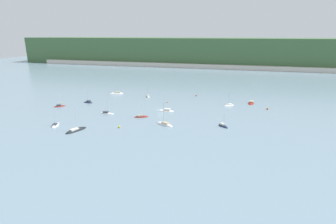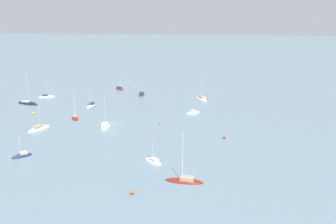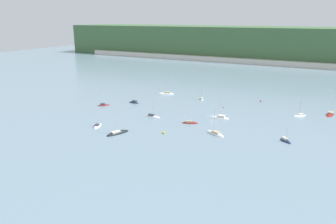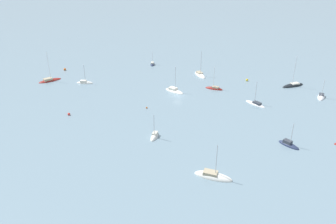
{
  "view_description": "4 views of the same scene",
  "coord_description": "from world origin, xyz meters",
  "px_view_note": "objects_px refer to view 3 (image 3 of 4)",
  "views": [
    {
      "loc": [
        35.42,
        -114.52,
        34.9
      ],
      "look_at": [
        7.93,
        -15.18,
        3.9
      ],
      "focal_mm": 28.0,
      "sensor_mm": 36.0,
      "label": 1
    },
    {
      "loc": [
        132.91,
        29.15,
        38.59
      ],
      "look_at": [
        -0.41,
        16.45,
        3.95
      ],
      "focal_mm": 50.0,
      "sensor_mm": 36.0,
      "label": 2
    },
    {
      "loc": [
        42.94,
        -121.66,
        38.93
      ],
      "look_at": [
        -16.71,
        -8.27,
        1.54
      ],
      "focal_mm": 35.0,
      "sensor_mm": 36.0,
      "label": 3
    },
    {
      "loc": [
        -69.14,
        70.89,
        42.31
      ],
      "look_at": [
        -12.13,
        16.03,
        3.68
      ],
      "focal_mm": 35.0,
      "sensor_mm": 36.0,
      "label": 4
    }
  ],
  "objects_px": {
    "sailboat_5": "(134,103)",
    "sailboat_1": "(104,105)",
    "sailboat_3": "(285,141)",
    "sailboat_6": "(97,126)",
    "sailboat_12": "(300,116)",
    "mooring_buoy_1": "(261,101)",
    "sailboat_10": "(202,99)",
    "mooring_buoy_3": "(223,107)",
    "sailboat_8": "(152,116)",
    "sailboat_0": "(330,114)",
    "sailboat_9": "(190,123)",
    "sailboat_7": "(220,118)",
    "mooring_buoy_4": "(106,102)",
    "mooring_buoy_2": "(164,133)",
    "sailboat_2": "(215,134)",
    "sailboat_4": "(166,94)",
    "sailboat_11": "(118,133)"
  },
  "relations": [
    {
      "from": "sailboat_10",
      "to": "mooring_buoy_4",
      "type": "relative_size",
      "value": 13.52
    },
    {
      "from": "sailboat_10",
      "to": "mooring_buoy_4",
      "type": "height_order",
      "value": "sailboat_10"
    },
    {
      "from": "sailboat_0",
      "to": "mooring_buoy_1",
      "type": "distance_m",
      "value": 31.68
    },
    {
      "from": "sailboat_3",
      "to": "sailboat_6",
      "type": "distance_m",
      "value": 65.98
    },
    {
      "from": "sailboat_9",
      "to": "mooring_buoy_1",
      "type": "height_order",
      "value": "sailboat_9"
    },
    {
      "from": "mooring_buoy_1",
      "to": "sailboat_10",
      "type": "bearing_deg",
      "value": -160.13
    },
    {
      "from": "sailboat_4",
      "to": "sailboat_10",
      "type": "distance_m",
      "value": 20.95
    },
    {
      "from": "sailboat_0",
      "to": "sailboat_9",
      "type": "relative_size",
      "value": 1.31
    },
    {
      "from": "mooring_buoy_4",
      "to": "mooring_buoy_3",
      "type": "bearing_deg",
      "value": 17.06
    },
    {
      "from": "sailboat_4",
      "to": "mooring_buoy_4",
      "type": "height_order",
      "value": "sailboat_4"
    },
    {
      "from": "sailboat_6",
      "to": "mooring_buoy_1",
      "type": "height_order",
      "value": "sailboat_6"
    },
    {
      "from": "sailboat_5",
      "to": "mooring_buoy_4",
      "type": "xyz_separation_m",
      "value": [
        -12.48,
        -4.93,
        0.13
      ]
    },
    {
      "from": "sailboat_7",
      "to": "sailboat_10",
      "type": "relative_size",
      "value": 1.33
    },
    {
      "from": "sailboat_8",
      "to": "sailboat_10",
      "type": "height_order",
      "value": "sailboat_8"
    },
    {
      "from": "sailboat_9",
      "to": "sailboat_12",
      "type": "distance_m",
      "value": 46.25
    },
    {
      "from": "sailboat_7",
      "to": "mooring_buoy_1",
      "type": "xyz_separation_m",
      "value": [
        8.37,
        34.62,
        0.23
      ]
    },
    {
      "from": "sailboat_4",
      "to": "mooring_buoy_2",
      "type": "height_order",
      "value": "sailboat_4"
    },
    {
      "from": "sailboat_0",
      "to": "sailboat_11",
      "type": "bearing_deg",
      "value": -39.55
    },
    {
      "from": "sailboat_0",
      "to": "sailboat_12",
      "type": "relative_size",
      "value": 1.47
    },
    {
      "from": "sailboat_0",
      "to": "sailboat_9",
      "type": "xyz_separation_m",
      "value": [
        -46.76,
        -37.23,
        -0.03
      ]
    },
    {
      "from": "sailboat_2",
      "to": "sailboat_3",
      "type": "height_order",
      "value": "sailboat_2"
    },
    {
      "from": "sailboat_11",
      "to": "sailboat_12",
      "type": "relative_size",
      "value": 1.56
    },
    {
      "from": "sailboat_5",
      "to": "sailboat_1",
      "type": "bearing_deg",
      "value": 50.96
    },
    {
      "from": "sailboat_7",
      "to": "mooring_buoy_4",
      "type": "relative_size",
      "value": 17.98
    },
    {
      "from": "sailboat_2",
      "to": "mooring_buoy_4",
      "type": "relative_size",
      "value": 19.53
    },
    {
      "from": "sailboat_10",
      "to": "mooring_buoy_3",
      "type": "xyz_separation_m",
      "value": [
        14.38,
        -9.65,
        0.15
      ]
    },
    {
      "from": "sailboat_4",
      "to": "mooring_buoy_3",
      "type": "bearing_deg",
      "value": 135.8
    },
    {
      "from": "sailboat_1",
      "to": "sailboat_8",
      "type": "distance_m",
      "value": 28.83
    },
    {
      "from": "sailboat_10",
      "to": "mooring_buoy_2",
      "type": "distance_m",
      "value": 51.76
    },
    {
      "from": "sailboat_2",
      "to": "sailboat_11",
      "type": "height_order",
      "value": "sailboat_11"
    },
    {
      "from": "sailboat_2",
      "to": "mooring_buoy_2",
      "type": "distance_m",
      "value": 17.71
    },
    {
      "from": "sailboat_3",
      "to": "sailboat_8",
      "type": "bearing_deg",
      "value": -139.08
    },
    {
      "from": "mooring_buoy_2",
      "to": "sailboat_12",
      "type": "bearing_deg",
      "value": 48.29
    },
    {
      "from": "sailboat_1",
      "to": "sailboat_8",
      "type": "xyz_separation_m",
      "value": [
        28.48,
        -4.5,
        -0.01
      ]
    },
    {
      "from": "sailboat_3",
      "to": "sailboat_10",
      "type": "bearing_deg",
      "value": -176.16
    },
    {
      "from": "sailboat_0",
      "to": "sailboat_4",
      "type": "height_order",
      "value": "sailboat_0"
    },
    {
      "from": "sailboat_8",
      "to": "mooring_buoy_2",
      "type": "bearing_deg",
      "value": -44.07
    },
    {
      "from": "sailboat_1",
      "to": "sailboat_11",
      "type": "xyz_separation_m",
      "value": [
        27.91,
        -27.48,
        -0.05
      ]
    },
    {
      "from": "sailboat_5",
      "to": "sailboat_12",
      "type": "xyz_separation_m",
      "value": [
        71.63,
        13.51,
        -0.04
      ]
    },
    {
      "from": "sailboat_0",
      "to": "mooring_buoy_4",
      "type": "xyz_separation_m",
      "value": [
        -95.02,
        -26.45,
        0.13
      ]
    },
    {
      "from": "sailboat_5",
      "to": "sailboat_8",
      "type": "bearing_deg",
      "value": 145.34
    },
    {
      "from": "sailboat_10",
      "to": "sailboat_3",
      "type": "bearing_deg",
      "value": -161.93
    },
    {
      "from": "mooring_buoy_1",
      "to": "sailboat_4",
      "type": "bearing_deg",
      "value": -171.17
    },
    {
      "from": "sailboat_4",
      "to": "sailboat_9",
      "type": "bearing_deg",
      "value": 103.0
    },
    {
      "from": "sailboat_4",
      "to": "sailboat_12",
      "type": "bearing_deg",
      "value": 146.29
    },
    {
      "from": "sailboat_7",
      "to": "sailboat_11",
      "type": "relative_size",
      "value": 0.8
    },
    {
      "from": "sailboat_1",
      "to": "sailboat_12",
      "type": "distance_m",
      "value": 84.71
    },
    {
      "from": "sailboat_3",
      "to": "sailboat_4",
      "type": "height_order",
      "value": "sailboat_4"
    },
    {
      "from": "sailboat_7",
      "to": "mooring_buoy_4",
      "type": "height_order",
      "value": "sailboat_7"
    },
    {
      "from": "mooring_buoy_1",
      "to": "mooring_buoy_4",
      "type": "height_order",
      "value": "mooring_buoy_1"
    }
  ]
}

